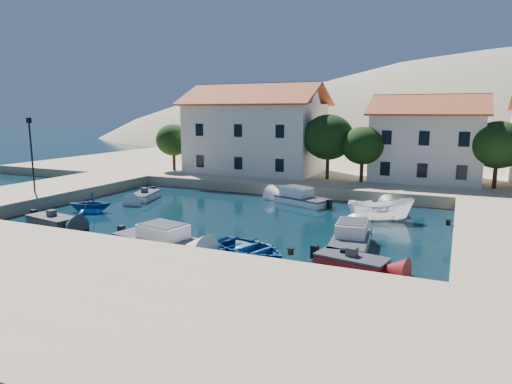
% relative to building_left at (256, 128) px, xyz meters
% --- Properties ---
extents(ground, '(400.00, 400.00, 0.00)m').
position_rel_building_left_xyz_m(ground, '(6.00, -28.00, -5.94)').
color(ground, black).
rests_on(ground, ground).
extents(quay_south, '(52.00, 12.00, 1.00)m').
position_rel_building_left_xyz_m(quay_south, '(6.00, -34.00, -5.44)').
color(quay_south, tan).
rests_on(quay_south, ground).
extents(quay_west, '(8.00, 20.00, 1.00)m').
position_rel_building_left_xyz_m(quay_west, '(-13.00, -18.00, -5.44)').
color(quay_west, tan).
rests_on(quay_west, ground).
extents(quay_north, '(80.00, 36.00, 1.00)m').
position_rel_building_left_xyz_m(quay_north, '(8.00, 10.00, -5.44)').
color(quay_north, tan).
rests_on(quay_north, ground).
extents(hills, '(254.00, 176.00, 99.00)m').
position_rel_building_left_xyz_m(hills, '(26.64, 95.62, -29.34)').
color(hills, tan).
rests_on(hills, ground).
extents(building_left, '(14.70, 9.45, 9.70)m').
position_rel_building_left_xyz_m(building_left, '(0.00, 0.00, 0.00)').
color(building_left, white).
rests_on(building_left, quay_north).
extents(building_mid, '(10.50, 8.40, 8.30)m').
position_rel_building_left_xyz_m(building_mid, '(18.00, 1.00, -0.71)').
color(building_mid, white).
rests_on(building_mid, quay_north).
extents(trees, '(37.30, 5.30, 6.45)m').
position_rel_building_left_xyz_m(trees, '(10.51, -2.54, -1.10)').
color(trees, '#382314').
rests_on(trees, quay_north).
extents(lamppost, '(0.35, 0.25, 6.22)m').
position_rel_building_left_xyz_m(lamppost, '(-11.50, -20.00, -1.18)').
color(lamppost, black).
rests_on(lamppost, quay_west).
extents(bollards, '(29.36, 9.56, 0.30)m').
position_rel_building_left_xyz_m(bollards, '(8.80, -24.13, -4.79)').
color(bollards, black).
rests_on(bollards, ground).
extents(motorboat_grey_sw, '(4.04, 2.32, 1.25)m').
position_rel_building_left_xyz_m(motorboat_grey_sw, '(-4.31, -24.77, -5.64)').
color(motorboat_grey_sw, '#38383D').
rests_on(motorboat_grey_sw, ground).
extents(cabin_cruiser_south, '(5.40, 3.09, 1.60)m').
position_rel_building_left_xyz_m(cabin_cruiser_south, '(5.24, -26.03, -5.46)').
color(cabin_cruiser_south, white).
rests_on(cabin_cruiser_south, ground).
extents(rowboat_south, '(5.68, 4.83, 1.00)m').
position_rel_building_left_xyz_m(rowboat_south, '(10.88, -25.26, -5.94)').
color(rowboat_south, '#194A89').
rests_on(rowboat_south, ground).
extents(motorboat_red_se, '(3.79, 2.25, 1.25)m').
position_rel_building_left_xyz_m(motorboat_red_se, '(16.46, -25.05, -5.64)').
color(motorboat_red_se, maroon).
rests_on(motorboat_red_se, ground).
extents(cabin_cruiser_east, '(2.50, 5.11, 1.60)m').
position_rel_building_left_xyz_m(cabin_cruiser_east, '(15.67, -21.79, -5.46)').
color(cabin_cruiser_east, white).
rests_on(cabin_cruiser_east, ground).
extents(boat_east, '(5.00, 3.37, 1.81)m').
position_rel_building_left_xyz_m(boat_east, '(16.16, -14.36, -5.94)').
color(boat_east, white).
rests_on(boat_east, ground).
extents(motorboat_white_ne, '(2.47, 3.59, 1.25)m').
position_rel_building_left_xyz_m(motorboat_white_ne, '(16.62, -11.34, -5.64)').
color(motorboat_white_ne, white).
rests_on(motorboat_white_ne, ground).
extents(rowboat_west, '(4.04, 3.78, 1.72)m').
position_rel_building_left_xyz_m(rowboat_west, '(-4.87, -20.59, -5.94)').
color(rowboat_west, '#194A89').
rests_on(rowboat_west, ground).
extents(motorboat_white_west, '(2.69, 4.13, 1.25)m').
position_rel_building_left_xyz_m(motorboat_white_west, '(-4.31, -14.61, -5.64)').
color(motorboat_white_west, white).
rests_on(motorboat_white_west, ground).
extents(cabin_cruiser_north, '(5.21, 3.69, 1.60)m').
position_rel_building_left_xyz_m(cabin_cruiser_north, '(9.21, -11.01, -5.46)').
color(cabin_cruiser_north, white).
rests_on(cabin_cruiser_north, ground).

